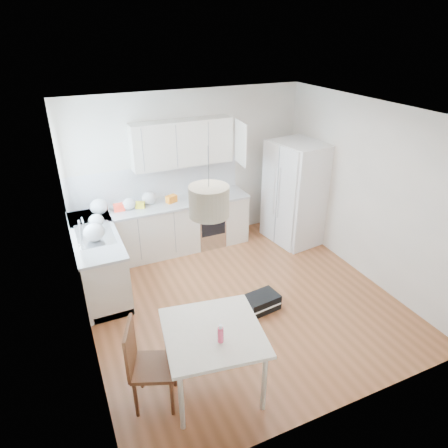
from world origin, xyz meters
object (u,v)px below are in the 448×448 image
object	(u,v)px
gym_bag	(261,302)
refrigerator	(297,193)
dining_table	(213,337)
dining_chair	(154,365)

from	to	relation	value
gym_bag	refrigerator	bearing A→B (deg)	38.28
refrigerator	gym_bag	xyz separation A→B (m)	(-1.55, -1.57, -0.81)
refrigerator	dining_table	bearing A→B (deg)	-144.23
dining_chair	refrigerator	bearing A→B (deg)	57.93
refrigerator	dining_chair	size ratio (longest dim) A/B	1.81
dining_table	dining_chair	size ratio (longest dim) A/B	1.13
dining_table	gym_bag	bearing A→B (deg)	49.32
dining_table	dining_chair	xyz separation A→B (m)	(-0.63, 0.07, -0.20)
refrigerator	gym_bag	distance (m)	2.36
dining_chair	gym_bag	bearing A→B (deg)	48.13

